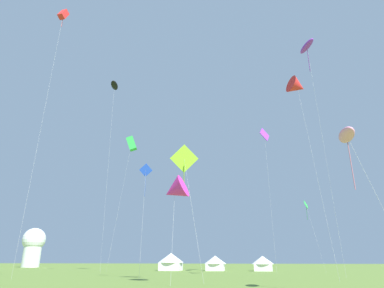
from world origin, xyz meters
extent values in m
cone|color=#E02DA3|center=(-0.21, 24.21, 8.11)|extent=(2.83, 2.47, 2.81)
cylinder|color=#B2B2B7|center=(-0.04, 23.00, 4.06)|extent=(0.37, 2.45, 8.12)
cube|color=#99DB2D|center=(0.02, 27.26, 12.09)|extent=(2.99, 0.65, 3.00)
cylinder|color=olive|center=(0.02, 27.26, 9.71)|extent=(0.09, 0.09, 3.24)
cylinder|color=#B2B2B7|center=(1.18, 26.13, 6.05)|extent=(2.33, 2.29, 12.10)
ellipsoid|color=purple|center=(16.35, 39.29, 32.55)|extent=(2.59, 3.93, 1.40)
cylinder|color=#63238B|center=(16.35, 39.29, 30.01)|extent=(0.08, 0.08, 3.70)
cylinder|color=#B2B2B7|center=(16.71, 38.85, 16.28)|extent=(0.76, 0.91, 32.55)
cube|color=green|center=(16.65, 59.48, 11.74)|extent=(0.70, 1.69, 1.71)
cylinder|color=#207C31|center=(16.65, 59.48, 10.13)|extent=(0.05, 0.05, 2.30)
cylinder|color=#B2B2B7|center=(17.55, 58.58, 5.87)|extent=(1.82, 1.83, 11.74)
cube|color=blue|center=(-5.62, 31.62, 12.23)|extent=(1.58, 0.47, 1.57)
cylinder|color=#183599|center=(-5.62, 31.62, 10.43)|extent=(0.05, 0.05, 2.78)
cylinder|color=#B2B2B7|center=(-5.39, 30.63, 6.11)|extent=(0.48, 2.00, 12.23)
cube|color=red|center=(-19.24, 30.50, 36.53)|extent=(1.05, 1.67, 1.94)
cylinder|color=maroon|center=(-19.24, 30.50, 35.19)|extent=(0.06, 0.06, 1.71)
cylinder|color=#B2B2B7|center=(-19.06, 29.39, 18.26)|extent=(0.37, 2.25, 36.53)
ellipsoid|color=pink|center=(13.36, 16.67, 9.87)|extent=(1.17, 2.65, 1.00)
cylinder|color=#A9627C|center=(13.36, 16.67, 7.77)|extent=(0.06, 0.06, 3.21)
cylinder|color=#B2B2B7|center=(14.50, 15.98, 4.94)|extent=(2.31, 1.41, 9.88)
cone|color=red|center=(13.37, 33.65, 22.87)|extent=(3.17, 3.07, 2.68)
cylinder|color=#B2B2B7|center=(14.12, 32.65, 11.44)|extent=(1.53, 2.02, 22.88)
ellipsoid|color=black|center=(-18.46, 48.28, 34.33)|extent=(2.10, 3.69, 1.01)
cylinder|color=#B2B2B7|center=(-17.90, 47.41, 17.16)|extent=(1.14, 1.76, 34.33)
cube|color=purple|center=(9.78, 53.20, 23.92)|extent=(1.84, 2.38, 2.82)
cylinder|color=#B2B2B7|center=(9.88, 52.57, 11.96)|extent=(0.22, 1.27, 23.92)
cube|color=green|center=(-17.33, 56.41, 24.93)|extent=(2.53, 1.85, 3.11)
cylinder|color=#B2B2B7|center=(-18.47, 55.19, 12.46)|extent=(2.31, 2.46, 24.93)
cube|color=white|center=(-9.65, 61.66, 0.75)|extent=(4.01, 4.01, 1.51)
cone|color=white|center=(-9.65, 61.66, 2.38)|extent=(5.02, 5.02, 1.76)
cube|color=white|center=(-0.90, 61.66, 0.63)|extent=(3.38, 3.38, 1.27)
cone|color=white|center=(-0.90, 61.66, 2.01)|extent=(4.23, 4.23, 1.48)
cube|color=white|center=(8.05, 61.66, 0.62)|extent=(3.32, 3.32, 1.24)
cone|color=white|center=(8.05, 61.66, 1.97)|extent=(4.15, 4.15, 1.45)
cylinder|color=white|center=(-56.08, 84.25, 3.00)|extent=(4.80, 4.80, 6.00)
sphere|color=white|center=(-56.08, 84.25, 7.60)|extent=(6.40, 6.40, 6.40)
camera|label=1|loc=(6.90, -5.69, 1.95)|focal=31.08mm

